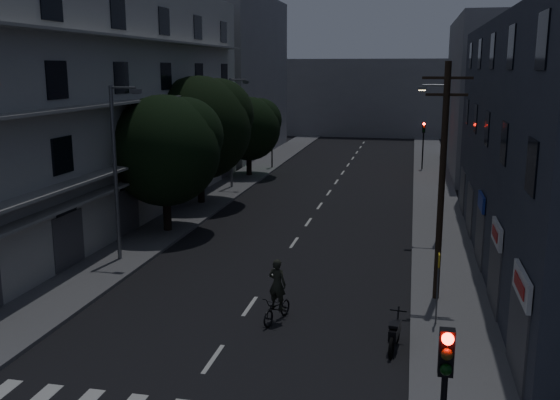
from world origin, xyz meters
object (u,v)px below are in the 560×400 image
at_px(bus_stop_sign, 438,276).
at_px(cyclist, 277,301).
at_px(motorcycle, 395,335).
at_px(utility_pole, 442,178).
at_px(traffic_signal_near, 444,388).

height_order(bus_stop_sign, cyclist, bus_stop_sign).
bearing_deg(motorcycle, cyclist, 168.25).
xyz_separation_m(bus_stop_sign, motorcycle, (-1.36, -2.06, -1.40)).
distance_m(bus_stop_sign, motorcycle, 2.84).
bearing_deg(motorcycle, utility_pole, 79.55).
bearing_deg(utility_pole, bus_stop_sign, -91.69).
bearing_deg(bus_stop_sign, utility_pole, 88.31).
relative_size(utility_pole, cyclist, 3.87).
distance_m(traffic_signal_near, cyclist, 11.11).
xyz_separation_m(utility_pole, motorcycle, (-1.43, -4.59, -4.38)).
height_order(bus_stop_sign, motorcycle, bus_stop_sign).
relative_size(bus_stop_sign, cyclist, 1.09).
xyz_separation_m(traffic_signal_near, motorcycle, (-1.07, 8.10, -2.61)).
height_order(traffic_signal_near, bus_stop_sign, traffic_signal_near).
distance_m(utility_pole, cyclist, 7.64).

